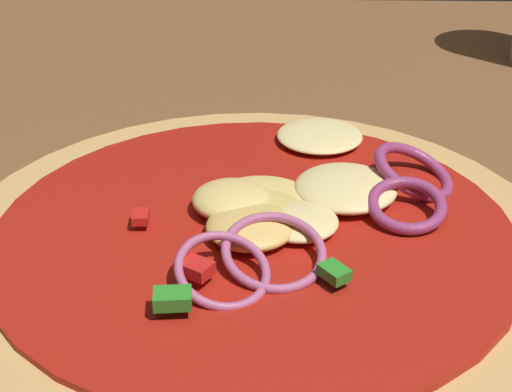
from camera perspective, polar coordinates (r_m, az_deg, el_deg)
The scene contains 2 objects.
dining_table at distance 0.36m, azimuth -6.87°, elevation -7.00°, with size 1.39×0.87×0.04m.
pizza at distance 0.35m, azimuth 0.23°, elevation -2.99°, with size 0.27×0.27×0.03m.
Camera 1 is at (0.05, -0.29, 0.23)m, focal length 54.78 mm.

